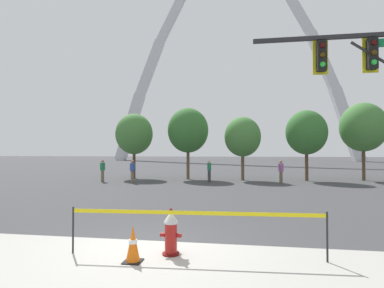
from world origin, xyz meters
name	(u,v)px	position (x,y,z in m)	size (l,w,h in m)	color
ground_plane	(150,245)	(0.00, 0.00, 0.00)	(240.00, 240.00, 0.00)	#3D3D3F
fire_hydrant	(171,233)	(0.65, -0.64, 0.47)	(0.46, 0.48, 0.99)	#5E0F0D
caution_tape_barrier	(195,224)	(1.18, -0.75, 0.69)	(5.33, 0.33, 1.01)	#232326
traffic_cone_by_hydrant	(133,244)	(0.00, -1.19, 0.36)	(0.36, 0.36, 0.73)	black
traffic_signal_gantry	(382,87)	(6.16, 2.54, 4.07)	(5.02, 0.44, 6.00)	#232326
monument_arch	(233,68)	(0.00, 65.84, 21.73)	(57.23, 2.27, 49.07)	silver
tree_far_left	(134,134)	(-6.57, 17.22, 3.62)	(3.02, 3.02, 5.29)	brown
tree_left_mid	(188,130)	(-2.09, 17.20, 3.86)	(3.23, 3.23, 5.65)	brown
tree_center_left	(243,137)	(2.19, 16.95, 3.31)	(2.77, 2.77, 4.85)	brown
tree_center_right	(306,132)	(6.91, 17.21, 3.62)	(3.02, 3.02, 5.29)	brown
tree_right_mid	(363,127)	(11.22, 18.17, 4.03)	(3.37, 3.37, 5.89)	brown
pedestrian_walking_left	(281,172)	(4.76, 14.76, 0.82)	(0.31, 0.39, 1.59)	brown
pedestrian_standing_center	(209,171)	(-0.18, 15.07, 0.82)	(0.31, 0.39, 1.59)	#38383D
pedestrian_walking_right	(103,171)	(-7.81, 14.06, 0.82)	(0.25, 0.37, 1.59)	brown
pedestrian_near_trees	(132,171)	(-5.37, 13.51, 0.82)	(0.39, 0.37, 1.59)	brown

